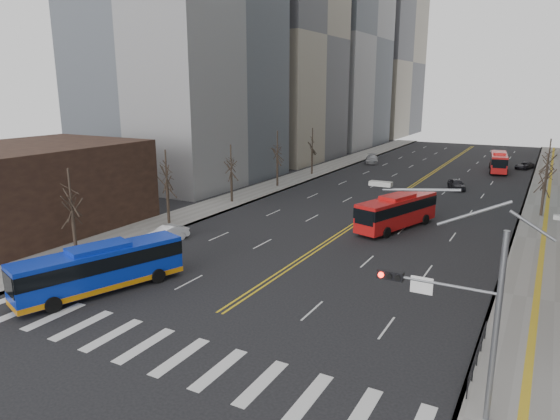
{
  "coord_description": "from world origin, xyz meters",
  "views": [
    {
      "loc": [
        16.32,
        -17.26,
        13.04
      ],
      "look_at": [
        0.3,
        12.0,
        4.88
      ],
      "focal_mm": 32.0,
      "sensor_mm": 36.0,
      "label": 1
    }
  ],
  "objects": [
    {
      "name": "car_white",
      "position": [
        -12.5,
        14.65,
        0.66
      ],
      "size": [
        2.45,
        4.24,
        1.32
      ],
      "primitive_type": "imported",
      "rotation": [
        0.0,
        0.0,
        -0.28
      ],
      "color": "white",
      "rests_on": "ground"
    },
    {
      "name": "sidewalk_left",
      "position": [
        -16.5,
        45.0,
        0.07
      ],
      "size": [
        5.0,
        130.0,
        0.15
      ],
      "primitive_type": "cube",
      "color": "gray",
      "rests_on": "ground"
    },
    {
      "name": "ground",
      "position": [
        0.0,
        0.0,
        0.0
      ],
      "size": [
        220.0,
        220.0,
        0.0
      ],
      "primitive_type": "plane",
      "color": "black"
    },
    {
      "name": "sidewalk_right",
      "position": [
        17.5,
        45.0,
        0.07
      ],
      "size": [
        7.0,
        130.0,
        0.15
      ],
      "primitive_type": "cube",
      "color": "gray",
      "rests_on": "ground"
    },
    {
      "name": "car_dark_mid",
      "position": [
        5.68,
        50.71,
        0.7
      ],
      "size": [
        3.17,
        4.42,
        1.4
      ],
      "primitive_type": "imported",
      "rotation": [
        0.0,
        0.0,
        0.42
      ],
      "color": "black",
      "rests_on": "ground"
    },
    {
      "name": "street_trees",
      "position": [
        -7.18,
        34.55,
        4.87
      ],
      "size": [
        35.2,
        47.2,
        7.6
      ],
      "color": "#32271F",
      "rests_on": "ground"
    },
    {
      "name": "red_bus_far",
      "position": [
        8.94,
        69.0,
        1.79
      ],
      "size": [
        3.52,
        10.23,
        3.21
      ],
      "color": "red",
      "rests_on": "ground"
    },
    {
      "name": "car_silver",
      "position": [
        -11.84,
        68.3,
        0.75
      ],
      "size": [
        3.63,
        5.59,
        1.51
      ],
      "primitive_type": "imported",
      "rotation": [
        0.0,
        0.0,
        0.32
      ],
      "color": "#A2A3A8",
      "rests_on": "ground"
    },
    {
      "name": "signal_mast",
      "position": [
        13.77,
        2.0,
        4.86
      ],
      "size": [
        5.37,
        0.37,
        9.39
      ],
      "color": "slate",
      "rests_on": "ground"
    },
    {
      "name": "red_bus_near",
      "position": [
        4.0,
        28.33,
        1.83
      ],
      "size": [
        5.38,
        10.51,
        3.28
      ],
      "color": "red",
      "rests_on": "ground"
    },
    {
      "name": "car_dark_far",
      "position": [
        12.5,
        74.18,
        0.58
      ],
      "size": [
        3.17,
        4.54,
        1.15
      ],
      "primitive_type": "imported",
      "rotation": [
        0.0,
        0.0,
        -0.34
      ],
      "color": "black",
      "rests_on": "ground"
    },
    {
      "name": "blue_bus",
      "position": [
        -8.69,
        4.0,
        1.68
      ],
      "size": [
        5.72,
        11.08,
        3.21
      ],
      "color": "#0C2BB7",
      "rests_on": "ground"
    },
    {
      "name": "crosswalk",
      "position": [
        0.0,
        0.0,
        0.01
      ],
      "size": [
        26.7,
        4.0,
        0.01
      ],
      "color": "silver",
      "rests_on": "ground"
    },
    {
      "name": "pedestrian_railing",
      "position": [
        14.3,
        6.0,
        0.82
      ],
      "size": [
        0.06,
        6.06,
        1.02
      ],
      "color": "black",
      "rests_on": "sidewalk_right"
    },
    {
      "name": "storefront",
      "position": [
        -26.0,
        11.97,
        4.0
      ],
      "size": [
        14.0,
        18.0,
        8.0
      ],
      "color": "black",
      "rests_on": "ground"
    },
    {
      "name": "centerline",
      "position": [
        0.0,
        55.0,
        0.01
      ],
      "size": [
        0.55,
        100.0,
        0.01
      ],
      "color": "gold",
      "rests_on": "ground"
    },
    {
      "name": "office_towers",
      "position": [
        0.12,
        68.51,
        23.92
      ],
      "size": [
        83.0,
        134.0,
        58.0
      ],
      "color": "gray",
      "rests_on": "ground"
    }
  ]
}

